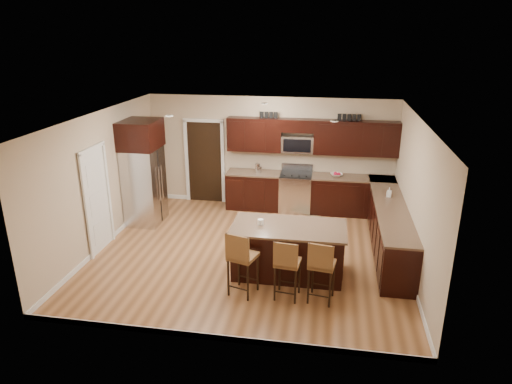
% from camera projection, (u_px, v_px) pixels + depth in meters
% --- Properties ---
extents(floor, '(6.00, 6.00, 0.00)m').
position_uv_depth(floor, '(250.00, 253.00, 9.03)').
color(floor, '#9B663D').
rests_on(floor, ground).
extents(ceiling, '(6.00, 6.00, 0.00)m').
position_uv_depth(ceiling, '(249.00, 117.00, 8.13)').
color(ceiling, silver).
rests_on(ceiling, wall_back).
extents(wall_back, '(6.00, 0.00, 6.00)m').
position_uv_depth(wall_back, '(270.00, 152.00, 11.14)').
color(wall_back, '#C0AA8B').
rests_on(wall_back, floor).
extents(wall_left, '(0.00, 5.50, 5.50)m').
position_uv_depth(wall_left, '(101.00, 180.00, 9.05)').
color(wall_left, '#C0AA8B').
rests_on(wall_left, floor).
extents(wall_right, '(0.00, 5.50, 5.50)m').
position_uv_depth(wall_right, '(415.00, 198.00, 8.11)').
color(wall_right, '#C0AA8B').
rests_on(wall_right, floor).
extents(base_cabinets, '(4.02, 3.96, 0.92)m').
position_uv_depth(base_cabinets, '(348.00, 211.00, 9.92)').
color(base_cabinets, black).
rests_on(base_cabinets, floor).
extents(upper_cabinets, '(4.00, 0.33, 0.80)m').
position_uv_depth(upper_cabinets, '(313.00, 136.00, 10.66)').
color(upper_cabinets, black).
rests_on(upper_cabinets, wall_back).
extents(range, '(0.76, 0.64, 1.11)m').
position_uv_depth(range, '(296.00, 192.00, 11.05)').
color(range, silver).
rests_on(range, floor).
extents(microwave, '(0.76, 0.31, 0.40)m').
position_uv_depth(microwave, '(298.00, 144.00, 10.81)').
color(microwave, silver).
rests_on(microwave, upper_cabinets).
extents(doorway, '(0.85, 0.03, 2.06)m').
position_uv_depth(doorway, '(205.00, 162.00, 11.49)').
color(doorway, black).
rests_on(doorway, floor).
extents(pantry_door, '(0.03, 0.80, 2.04)m').
position_uv_depth(pantry_door, '(97.00, 201.00, 8.88)').
color(pantry_door, white).
rests_on(pantry_door, floor).
extents(letter_decor, '(2.20, 0.03, 0.15)m').
position_uv_depth(letter_decor, '(308.00, 116.00, 10.53)').
color(letter_decor, black).
rests_on(letter_decor, upper_cabinets).
extents(island, '(2.02, 1.07, 0.92)m').
position_uv_depth(island, '(288.00, 252.00, 8.15)').
color(island, black).
rests_on(island, floor).
extents(stool_left, '(0.53, 0.53, 1.13)m').
position_uv_depth(stool_left, '(241.00, 257.00, 7.38)').
color(stool_left, brown).
rests_on(stool_left, floor).
extents(stool_mid, '(0.44, 0.44, 1.05)m').
position_uv_depth(stool_mid, '(287.00, 263.00, 7.28)').
color(stool_mid, brown).
rests_on(stool_mid, floor).
extents(stool_right, '(0.46, 0.46, 1.08)m').
position_uv_depth(stool_right, '(321.00, 265.00, 7.19)').
color(stool_right, brown).
rests_on(stool_right, floor).
extents(refrigerator, '(0.79, 0.93, 2.35)m').
position_uv_depth(refrigerator, '(143.00, 171.00, 10.13)').
color(refrigerator, silver).
rests_on(refrigerator, floor).
extents(floor_mat, '(0.96, 0.83, 0.01)m').
position_uv_depth(floor_mat, '(307.00, 221.00, 10.55)').
color(floor_mat, brown).
rests_on(floor_mat, floor).
extents(fruit_bowl, '(0.34, 0.34, 0.07)m').
position_uv_depth(fruit_bowl, '(336.00, 175.00, 10.74)').
color(fruit_bowl, silver).
rests_on(fruit_bowl, base_cabinets).
extents(soap_bottle, '(0.11, 0.11, 0.20)m').
position_uv_depth(soap_bottle, '(389.00, 192.00, 9.38)').
color(soap_bottle, '#B2B2B2').
rests_on(soap_bottle, base_cabinets).
extents(canister_tall, '(0.12, 0.12, 0.22)m').
position_uv_depth(canister_tall, '(258.00, 168.00, 11.01)').
color(canister_tall, silver).
rests_on(canister_tall, base_cabinets).
extents(canister_short, '(0.11, 0.11, 0.15)m').
position_uv_depth(canister_short, '(260.00, 169.00, 11.01)').
color(canister_short, silver).
rests_on(canister_short, base_cabinets).
extents(island_jar, '(0.10, 0.10, 0.10)m').
position_uv_depth(island_jar, '(261.00, 222.00, 8.04)').
color(island_jar, white).
rests_on(island_jar, island).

